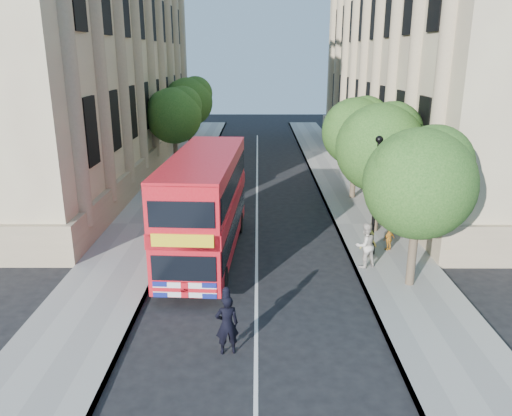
{
  "coord_description": "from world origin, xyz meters",
  "views": [
    {
      "loc": [
        0.04,
        -14.23,
        8.43
      ],
      "look_at": [
        -0.03,
        5.66,
        2.3
      ],
      "focal_mm": 35.0,
      "sensor_mm": 36.0,
      "label": 1
    }
  ],
  "objects_px": {
    "lamp_post": "(375,201)",
    "double_decker_bus": "(205,203)",
    "woman_pedestrian": "(365,245)",
    "box_van": "(211,174)",
    "police_constable": "(227,325)"
  },
  "relations": [
    {
      "from": "lamp_post",
      "to": "double_decker_bus",
      "type": "xyz_separation_m",
      "value": [
        -7.17,
        -0.07,
        -0.08
      ]
    },
    {
      "from": "lamp_post",
      "to": "woman_pedestrian",
      "type": "bearing_deg",
      "value": -113.39
    },
    {
      "from": "lamp_post",
      "to": "woman_pedestrian",
      "type": "xyz_separation_m",
      "value": [
        -0.6,
        -1.39,
        -1.46
      ]
    },
    {
      "from": "lamp_post",
      "to": "woman_pedestrian",
      "type": "distance_m",
      "value": 2.1
    },
    {
      "from": "double_decker_bus",
      "to": "woman_pedestrian",
      "type": "bearing_deg",
      "value": -8.04
    },
    {
      "from": "lamp_post",
      "to": "box_van",
      "type": "bearing_deg",
      "value": 127.51
    },
    {
      "from": "lamp_post",
      "to": "police_constable",
      "type": "distance_m",
      "value": 9.57
    },
    {
      "from": "box_van",
      "to": "woman_pedestrian",
      "type": "distance_m",
      "value": 13.79
    },
    {
      "from": "box_van",
      "to": "woman_pedestrian",
      "type": "xyz_separation_m",
      "value": [
        7.31,
        -11.69,
        -0.21
      ]
    },
    {
      "from": "double_decker_bus",
      "to": "box_van",
      "type": "distance_m",
      "value": 10.46
    },
    {
      "from": "box_van",
      "to": "lamp_post",
      "type": "bearing_deg",
      "value": -47.55
    },
    {
      "from": "double_decker_bus",
      "to": "police_constable",
      "type": "xyz_separation_m",
      "value": [
        1.33,
        -7.34,
        -1.5
      ]
    },
    {
      "from": "double_decker_bus",
      "to": "box_van",
      "type": "xyz_separation_m",
      "value": [
        -0.74,
        10.37,
        -1.17
      ]
    },
    {
      "from": "box_van",
      "to": "police_constable",
      "type": "distance_m",
      "value": 17.83
    },
    {
      "from": "double_decker_bus",
      "to": "woman_pedestrian",
      "type": "xyz_separation_m",
      "value": [
        6.57,
        -1.32,
        -1.38
      ]
    }
  ]
}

